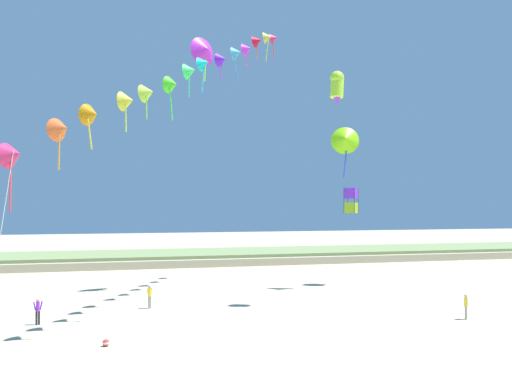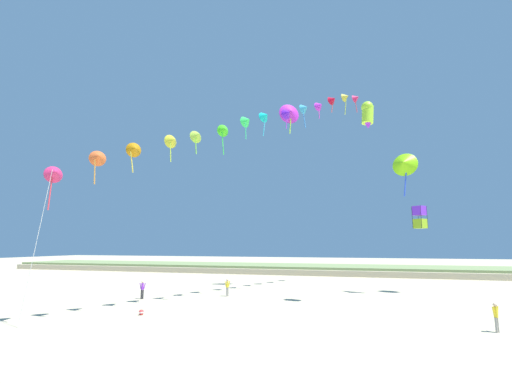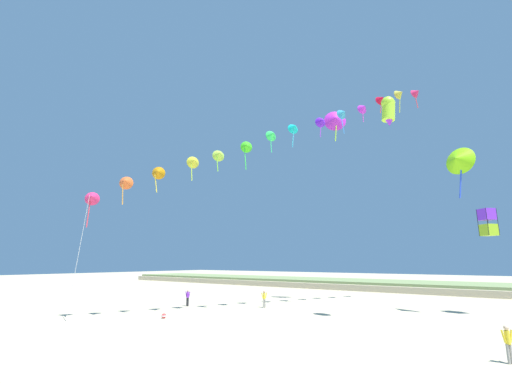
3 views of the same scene
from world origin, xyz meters
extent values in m
plane|color=#C1B28E|center=(0.00, 0.00, 0.00)|extent=(240.00, 240.00, 0.00)
cube|color=tan|center=(0.00, 47.21, 0.45)|extent=(120.00, 13.72, 0.90)
cube|color=#7A8E56|center=(0.00, 47.21, 1.02)|extent=(120.00, 11.66, 0.51)
cylinder|color=gray|center=(-6.04, 16.96, 0.40)|extent=(0.12, 0.12, 0.81)
cylinder|color=gray|center=(-5.94, 17.06, 0.40)|extent=(0.12, 0.12, 0.81)
cylinder|color=yellow|center=(-5.99, 17.01, 1.09)|extent=(0.21, 0.21, 0.57)
cylinder|color=yellow|center=(-6.11, 16.88, 1.14)|extent=(0.19, 0.19, 0.54)
cylinder|color=yellow|center=(-5.86, 17.15, 1.14)|extent=(0.19, 0.19, 0.54)
sphere|color=tan|center=(-5.99, 17.01, 1.49)|extent=(0.22, 0.22, 0.22)
cylinder|color=black|center=(-12.76, 13.43, 0.41)|extent=(0.12, 0.12, 0.81)
cylinder|color=black|center=(-12.89, 13.40, 0.41)|extent=(0.12, 0.12, 0.81)
cylinder|color=purple|center=(-12.83, 13.42, 1.10)|extent=(0.21, 0.21, 0.58)
cylinder|color=purple|center=(-12.65, 13.46, 1.14)|extent=(0.21, 0.13, 0.55)
cylinder|color=purple|center=(-13.00, 13.37, 1.14)|extent=(0.21, 0.13, 0.55)
sphere|color=beige|center=(-12.83, 13.42, 1.50)|extent=(0.22, 0.22, 0.22)
cylinder|color=gray|center=(13.28, 8.45, 0.40)|extent=(0.12, 0.12, 0.81)
cylinder|color=gray|center=(13.18, 8.35, 0.40)|extent=(0.12, 0.12, 0.81)
cylinder|color=yellow|center=(13.23, 8.40, 1.09)|extent=(0.21, 0.21, 0.57)
cylinder|color=yellow|center=(13.36, 8.53, 1.14)|extent=(0.19, 0.19, 0.54)
cylinder|color=yellow|center=(13.09, 8.28, 1.14)|extent=(0.19, 0.19, 0.54)
sphere|color=beige|center=(13.23, 8.40, 1.50)|extent=(0.22, 0.22, 0.22)
cone|color=#DC2C64|center=(-12.37, 2.53, 9.32)|extent=(1.27, 1.37, 1.17)
cylinder|color=#E53946|center=(-12.45, 2.40, 8.03)|extent=(0.09, 0.16, 2.15)
cone|color=orange|center=(-10.66, 4.27, 10.69)|extent=(1.32, 1.34, 1.15)
cylinder|color=gold|center=(-10.75, 4.15, 9.65)|extent=(0.11, 0.21, 1.66)
cone|color=#C17A0B|center=(-9.45, 6.49, 11.76)|extent=(1.30, 1.32, 1.13)
cylinder|color=yellow|center=(-9.54, 6.37, 10.77)|extent=(0.26, 0.22, 1.54)
cone|color=gold|center=(-7.69, 8.82, 12.98)|extent=(1.19, 1.32, 1.13)
cylinder|color=#BEE539|center=(-7.77, 8.70, 12.00)|extent=(0.11, 0.18, 1.53)
cone|color=#ACDE3E|center=(-6.48, 10.76, 13.88)|extent=(1.30, 1.38, 1.18)
cylinder|color=#85E539|center=(-6.57, 10.64, 12.98)|extent=(0.11, 0.22, 1.38)
cone|color=#40D81F|center=(-4.88, 12.77, 14.90)|extent=(1.30, 1.32, 1.13)
cylinder|color=#39E543|center=(-4.96, 12.65, 13.64)|extent=(0.27, 0.09, 2.08)
cone|color=#36F15E|center=(-3.46, 14.94, 16.38)|extent=(1.27, 1.37, 1.18)
cylinder|color=#39E587|center=(-3.54, 14.82, 15.36)|extent=(0.09, 0.26, 1.59)
cone|color=#12CFC7|center=(-2.20, 16.99, 17.49)|extent=(1.36, 1.41, 1.21)
cylinder|color=#39C3E5|center=(-2.28, 16.86, 16.33)|extent=(0.25, 0.13, 1.88)
cone|color=#641CDD|center=(-0.41, 19.50, 18.55)|extent=(1.27, 1.31, 1.12)
cylinder|color=#A239E5|center=(-0.49, 19.38, 17.56)|extent=(0.16, 0.19, 1.54)
cone|color=#36A0C8|center=(1.19, 21.44, 19.72)|extent=(1.27, 1.37, 1.18)
cylinder|color=#398EE5|center=(1.10, 21.31, 18.44)|extent=(0.32, 0.15, 2.10)
cone|color=#CC30DC|center=(2.62, 23.75, 20.79)|extent=(1.35, 1.40, 1.19)
cylinder|color=#E539CC|center=(2.54, 23.63, 19.87)|extent=(0.09, 0.13, 1.40)
cone|color=red|center=(4.04, 25.75, 22.19)|extent=(1.39, 1.43, 1.22)
cylinder|color=#E54B39|center=(3.95, 25.62, 21.24)|extent=(0.24, 0.24, 1.46)
cone|color=gold|center=(5.57, 27.79, 23.25)|extent=(1.24, 1.36, 1.17)
cylinder|color=#C7E539|center=(5.49, 27.66, 21.97)|extent=(0.30, 0.20, 2.12)
cone|color=#E2255B|center=(6.89, 30.19, 23.99)|extent=(1.31, 1.40, 1.23)
cylinder|color=#E53941|center=(6.80, 30.06, 22.85)|extent=(0.27, 0.13, 1.83)
cone|color=#8AE914|center=(10.99, 21.99, 12.96)|extent=(2.72, 1.95, 2.55)
cone|color=blue|center=(10.99, 21.99, 12.98)|extent=(1.51, 1.12, 1.41)
cylinder|color=blue|center=(10.99, 21.99, 11.08)|extent=(0.51, 0.31, 3.01)
cone|color=#C42CCA|center=(-0.97, 24.42, 20.62)|extent=(2.75, 2.27, 2.62)
cone|color=#A2E52D|center=(-0.97, 24.42, 20.64)|extent=(1.54, 1.29, 1.45)
cylinder|color=#A2E52D|center=(-0.97, 24.42, 19.07)|extent=(0.25, 0.37, 2.34)
cube|color=#94C120|center=(12.41, 24.00, 6.97)|extent=(1.41, 1.41, 0.97)
cube|color=#762DE5|center=(12.41, 24.00, 8.30)|extent=(1.41, 1.41, 0.97)
cylinder|color=black|center=(11.70, 23.99, 7.64)|extent=(0.04, 0.04, 2.30)
cylinder|color=black|center=(12.42, 23.30, 7.64)|extent=(0.04, 0.04, 2.30)
cylinder|color=black|center=(13.12, 24.02, 7.64)|extent=(0.04, 0.04, 2.30)
cylinder|color=black|center=(12.40, 24.71, 7.64)|extent=(0.04, 0.04, 2.30)
cylinder|color=#AAEC2F|center=(7.35, 15.12, 15.88)|extent=(1.47, 1.45, 1.62)
sphere|color=#AAEC2F|center=(7.35, 15.12, 16.56)|extent=(1.01, 1.01, 1.01)
cone|color=#9A2DE5|center=(7.35, 15.12, 15.03)|extent=(1.22, 1.22, 0.77)
sphere|color=black|center=(7.35, 15.12, 16.85)|extent=(0.21, 0.21, 0.21)
sphere|color=red|center=(-8.72, 7.25, 0.18)|extent=(0.36, 0.36, 0.36)
cylinder|color=white|center=(-8.72, 7.25, 0.18)|extent=(0.36, 0.36, 0.09)
camera|label=1|loc=(-8.11, -21.66, 7.24)|focal=38.00mm
camera|label=2|loc=(5.70, -14.45, 4.83)|focal=24.00mm
camera|label=3|loc=(13.92, -11.02, 4.36)|focal=24.00mm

